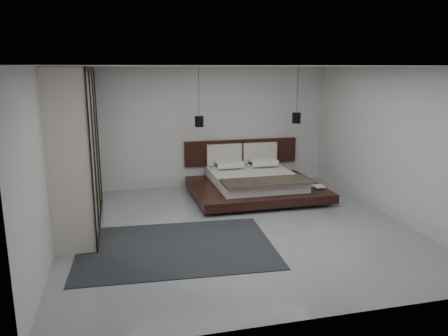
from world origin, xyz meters
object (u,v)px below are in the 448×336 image
object	(u,v)px
bed	(254,182)
pendant_right	(296,118)
lattice_screen	(69,140)
pendant_left	(199,121)
wardrobe	(75,148)
rug	(176,247)

from	to	relation	value
bed	pendant_right	distance (m)	1.83
lattice_screen	pendant_left	world-z (taller)	pendant_left
lattice_screen	pendant_left	distance (m)	2.76
pendant_left	wardrobe	xyz separation A→B (m)	(-2.49, -1.48, -0.23)
bed	rug	bearing A→B (deg)	-129.66
pendant_right	lattice_screen	bearing A→B (deg)	178.83
rug	pendant_right	bearing A→B (deg)	42.49
bed	lattice_screen	bearing A→B (deg)	172.04
wardrobe	rug	distance (m)	2.55
bed	rug	world-z (taller)	bed
pendant_left	rug	size ratio (longest dim) A/B	0.42
bed	pendant_left	size ratio (longest dim) A/B	2.16
bed	rug	size ratio (longest dim) A/B	0.92
lattice_screen	pendant_left	xyz separation A→B (m)	(2.74, -0.10, 0.33)
lattice_screen	wardrobe	bearing A→B (deg)	-80.99
bed	pendant_left	bearing A→B (deg)	158.96
lattice_screen	rug	size ratio (longest dim) A/B	0.85
lattice_screen	bed	bearing A→B (deg)	-7.96
lattice_screen	wardrobe	xyz separation A→B (m)	(0.25, -1.59, 0.10)
bed	pendant_left	world-z (taller)	pendant_left
lattice_screen	bed	distance (m)	4.05
bed	rug	distance (m)	3.30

